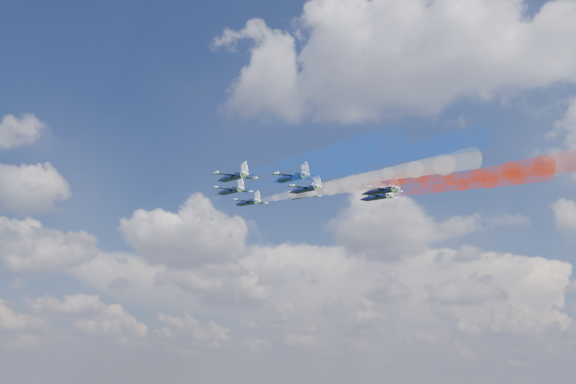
% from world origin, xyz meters
% --- Properties ---
extents(jet_lead, '(15.24, 14.56, 5.16)m').
position_xyz_m(jet_lead, '(-13.68, 15.34, 151.87)').
color(jet_lead, black).
extents(trail_lead, '(35.63, 24.45, 8.90)m').
position_xyz_m(trail_lead, '(7.35, 2.28, 148.87)').
color(trail_lead, white).
extents(jet_inner_left, '(15.24, 14.56, 5.16)m').
position_xyz_m(jet_inner_left, '(-10.24, -1.30, 149.86)').
color(jet_inner_left, black).
extents(trail_inner_left, '(35.63, 24.45, 8.90)m').
position_xyz_m(trail_inner_left, '(10.80, -14.36, 146.85)').
color(trail_inner_left, blue).
extents(jet_inner_right, '(15.24, 14.56, 5.16)m').
position_xyz_m(jet_inner_right, '(0.67, 14.98, 152.07)').
color(jet_inner_right, black).
extents(trail_inner_right, '(35.63, 24.45, 8.90)m').
position_xyz_m(trail_inner_right, '(21.71, 1.91, 149.07)').
color(trail_inner_right, red).
extents(jet_outer_left, '(15.24, 14.56, 5.16)m').
position_xyz_m(jet_outer_left, '(-2.84, -15.27, 147.97)').
color(jet_outer_left, black).
extents(trail_outer_left, '(35.63, 24.45, 8.90)m').
position_xyz_m(trail_outer_left, '(18.20, -28.33, 144.97)').
color(trail_outer_left, blue).
extents(jet_center_third, '(15.24, 14.56, 5.16)m').
position_xyz_m(jet_center_third, '(6.47, 1.64, 149.20)').
color(jet_center_third, black).
extents(trail_center_third, '(35.63, 24.45, 8.90)m').
position_xyz_m(trail_center_third, '(27.50, -11.43, 146.20)').
color(trail_center_third, white).
extents(jet_outer_right, '(15.24, 14.56, 5.16)m').
position_xyz_m(jet_outer_right, '(18.04, 19.41, 151.01)').
color(jet_outer_right, black).
extents(trail_outer_right, '(35.63, 24.45, 8.90)m').
position_xyz_m(trail_outer_right, '(39.08, 6.34, 148.01)').
color(trail_outer_right, red).
extents(jet_rear_left, '(15.24, 14.56, 5.16)m').
position_xyz_m(jet_rear_left, '(9.17, -13.82, 146.86)').
color(jet_rear_left, black).
extents(trail_rear_left, '(35.63, 24.45, 8.90)m').
position_xyz_m(trail_rear_left, '(30.20, -26.88, 143.86)').
color(trail_rear_left, blue).
extents(jet_rear_right, '(15.24, 14.56, 5.16)m').
position_xyz_m(jet_rear_right, '(22.53, 4.33, 147.82)').
color(jet_rear_right, black).
extents(trail_rear_right, '(35.63, 24.45, 8.90)m').
position_xyz_m(trail_rear_right, '(43.57, -8.74, 144.82)').
color(trail_rear_right, red).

